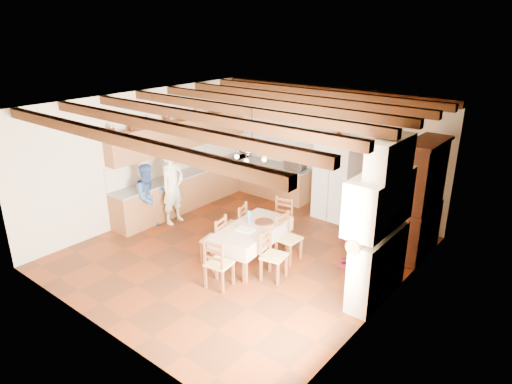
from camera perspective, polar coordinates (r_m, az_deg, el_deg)
floor at (r=9.44m, az=-1.63°, el=-7.55°), size 6.00×6.50×0.02m
ceiling at (r=8.44m, az=-1.84°, el=10.84°), size 6.00×6.50×0.02m
wall_back at (r=11.38m, az=9.04°, el=5.39°), size 6.00×0.02×3.00m
wall_front at (r=6.88m, az=-19.75°, el=-6.01°), size 6.00×0.02×3.00m
wall_left at (r=10.94m, az=-13.84°, el=4.41°), size 0.02×6.50×3.00m
wall_right at (r=7.36m, az=16.41°, el=-3.84°), size 0.02×6.50×3.00m
ceiling_beams at (r=8.46m, az=-1.83°, el=10.17°), size 6.00×6.30×0.16m
lower_cabinets_left at (r=11.67m, az=-8.41°, el=0.29°), size 0.60×4.30×0.86m
lower_cabinets_back at (r=12.26m, az=1.78°, el=1.52°), size 2.30×0.60×0.86m
countertop_left at (r=11.52m, az=-8.53°, el=2.39°), size 0.62×4.30×0.04m
countertop_back at (r=12.12m, az=1.80°, el=3.53°), size 2.34×0.62×0.04m
backsplash_left at (r=11.63m, az=-9.57°, el=4.15°), size 0.03×4.30×0.60m
backsplash_back at (r=12.25m, az=2.63°, el=5.27°), size 2.30×0.03×0.60m
upper_cabinets at (r=11.35m, az=-9.22°, el=7.16°), size 0.35×4.20×0.70m
fireplace at (r=7.67m, az=14.95°, el=-3.49°), size 0.56×1.60×2.80m
wall_picture at (r=10.61m, az=16.32°, el=5.65°), size 0.34×0.03×0.42m
refrigerator at (r=10.90m, az=10.07°, el=1.36°), size 0.92×0.76×1.81m
hutch at (r=9.42m, az=19.90°, el=-0.89°), size 0.55×1.31×2.37m
dining_table at (r=8.82m, az=-0.47°, el=-4.81°), size 1.02×1.76×0.74m
chandelier at (r=8.26m, az=-0.51°, el=5.22°), size 0.47×0.47×0.03m
chair_left_near at (r=8.92m, az=-5.31°, el=-5.84°), size 0.49×0.50×0.96m
chair_left_far at (r=9.48m, az=-2.60°, el=-4.10°), size 0.51×0.52×0.96m
chair_right_near at (r=8.31m, az=2.28°, el=-7.90°), size 0.47×0.49×0.96m
chair_right_far at (r=8.94m, az=4.14°, el=-5.74°), size 0.41×0.43×0.96m
chair_end_near at (r=8.09m, az=-4.64°, el=-8.78°), size 0.48×0.46×0.96m
chair_end_far at (r=9.67m, az=3.12°, el=-3.60°), size 0.49×0.48×0.96m
person_man at (r=10.62m, az=-10.36°, el=0.68°), size 0.47×0.67×1.76m
person_woman_blue at (r=10.48m, az=-13.20°, el=-0.54°), size 0.68×0.82×1.51m
person_woman_red at (r=8.77m, az=11.79°, el=-4.97°), size 0.58×0.91×1.44m
microwave at (r=11.63m, az=4.96°, el=3.53°), size 0.52×0.37×0.27m
fridge_vase at (r=10.61m, az=10.31°, el=6.81°), size 0.35×0.35×0.32m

